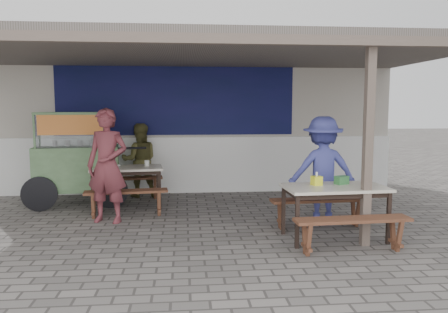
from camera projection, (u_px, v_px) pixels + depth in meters
ground at (188, 231)px, 6.53m from camera, size 60.00×60.00×0.00m
back_wall at (186, 112)px, 9.87m from camera, size 9.00×1.28×3.50m
warung_roof at (187, 53)px, 7.11m from camera, size 9.00×4.21×2.81m
table_left at (127, 171)px, 7.97m from camera, size 1.35×0.86×0.75m
bench_left_street at (126, 197)px, 7.32m from camera, size 1.40×0.43×0.45m
bench_left_wall at (128, 183)px, 8.69m from camera, size 1.40×0.43×0.45m
table_right at (335, 192)px, 6.04m from camera, size 1.43×0.84×0.75m
bench_right_street at (352, 227)px, 5.49m from camera, size 1.50×0.36×0.45m
bench_right_wall at (319, 206)px, 6.66m from camera, size 1.50×0.36×0.45m
vendor_cart at (76, 155)px, 8.15m from camera, size 2.14×1.03×1.75m
patron_street_side at (107, 166)px, 6.92m from camera, size 0.76×0.61×1.83m
patron_wall_side at (140, 160)px, 8.95m from camera, size 0.80×0.65×1.51m
patron_right_table at (322, 170)px, 6.86m from camera, size 1.13×0.68×1.70m
tissue_box at (317, 181)px, 6.11m from camera, size 0.15×0.15×0.13m
donation_box at (342, 180)px, 6.17m from camera, size 0.21×0.18×0.12m
condiment_jar at (147, 163)px, 8.15m from camera, size 0.09×0.09×0.10m
condiment_bowl at (117, 165)px, 8.01m from camera, size 0.23×0.23×0.04m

